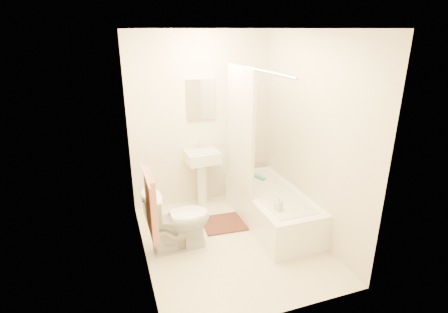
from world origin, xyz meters
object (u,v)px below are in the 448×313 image
object	(u,v)px
sink	(202,175)
soap_bottle	(279,204)
bathtub	(271,207)
toilet	(178,219)
bath_mat	(227,223)

from	to	relation	value
sink	soap_bottle	bearing A→B (deg)	-71.28
bathtub	soap_bottle	world-z (taller)	soap_bottle
toilet	bath_mat	xyz separation A→B (m)	(0.70, 0.30, -0.35)
sink	bathtub	bearing A→B (deg)	-53.08
bathtub	sink	bearing A→B (deg)	130.54
bathtub	soap_bottle	bearing A→B (deg)	-108.96
toilet	soap_bottle	size ratio (longest dim) A/B	4.33
sink	bathtub	xyz separation A→B (m)	(0.69, -0.81, -0.21)
bathtub	bath_mat	size ratio (longest dim) A/B	2.52
toilet	bathtub	world-z (taller)	toilet
bath_mat	soap_bottle	distance (m)	0.91
toilet	bath_mat	distance (m)	0.84
sink	bathtub	distance (m)	1.09
bathtub	bath_mat	world-z (taller)	bathtub
bathtub	bath_mat	distance (m)	0.61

